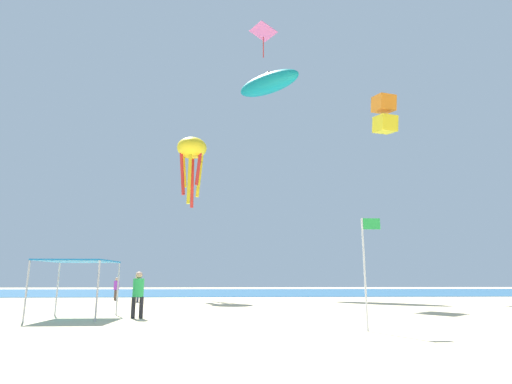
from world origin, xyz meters
The scene contains 11 objects.
ground centered at (0.00, 0.00, -0.05)m, with size 110.00×110.00×0.10m, color beige.
ocean_strip centered at (0.00, 31.89, 0.01)m, with size 110.00×24.75×0.03m, color #28608C.
canopy_tent centered at (-7.44, 1.98, 2.15)m, with size 2.65×2.72×2.28m.
person_near_tent centered at (-4.92, 1.80, 1.07)m, with size 0.48×0.43×1.82m.
person_leftmost centered at (-9.62, 15.27, 0.94)m, with size 0.38×0.38×1.61m.
person_central centered at (-7.63, 13.01, 0.98)m, with size 0.39×0.39×1.66m.
banner_flag centered at (3.04, -2.55, 2.08)m, with size 0.61×0.06×3.43m.
kite_inflatable_teal centered at (2.14, 23.69, 21.43)m, with size 7.10×6.44×2.76m.
kite_box_orange centered at (11.15, 15.85, 14.89)m, with size 1.86×1.99×3.33m.
kite_octopus_yellow centered at (-4.76, 16.99, 11.75)m, with size 3.34×3.34×5.72m.
kite_diamond_pink centered at (1.25, 18.03, 23.52)m, with size 2.64×2.66×2.85m.
Camera 1 is at (-0.98, -15.12, 1.57)m, focal length 28.45 mm.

